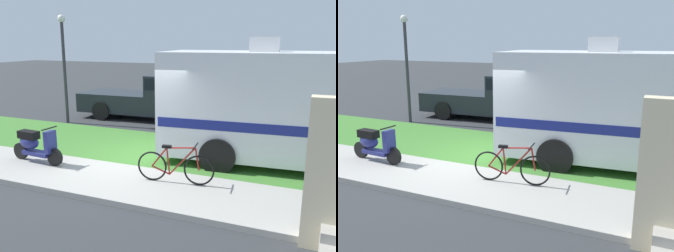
% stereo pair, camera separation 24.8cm
% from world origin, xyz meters
% --- Properties ---
extents(ground_plane, '(80.00, 80.00, 0.00)m').
position_xyz_m(ground_plane, '(0.00, 0.00, 0.00)').
color(ground_plane, '#2D3033').
extents(sidewalk, '(24.00, 2.00, 0.12)m').
position_xyz_m(sidewalk, '(0.00, -1.20, 0.06)').
color(sidewalk, '#9E9B93').
rests_on(sidewalk, ground).
extents(grass_strip, '(24.00, 3.40, 0.08)m').
position_xyz_m(grass_strip, '(0.00, 1.50, 0.04)').
color(grass_strip, '#3D752D').
rests_on(grass_strip, ground).
extents(motorhome_rv, '(7.27, 2.89, 3.42)m').
position_xyz_m(motorhome_rv, '(4.00, 1.64, 1.63)').
color(motorhome_rv, silver).
rests_on(motorhome_rv, ground).
extents(scooter, '(1.63, 0.50, 0.97)m').
position_xyz_m(scooter, '(-2.46, -0.92, 0.58)').
color(scooter, black).
rests_on(scooter, ground).
extents(bicycle, '(1.73, 0.52, 0.89)m').
position_xyz_m(bicycle, '(1.40, -0.85, 0.50)').
color(bicycle, black).
rests_on(bicycle, ground).
extents(pickup_truck_near, '(5.66, 2.42, 1.86)m').
position_xyz_m(pickup_truck_near, '(-1.81, 5.63, 0.99)').
color(pickup_truck_near, '#1E2328').
rests_on(pickup_truck_near, ground).
extents(street_lamp_post, '(0.28, 0.28, 4.13)m').
position_xyz_m(street_lamp_post, '(-4.98, 3.60, 2.52)').
color(street_lamp_post, '#333338').
rests_on(street_lamp_post, ground).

